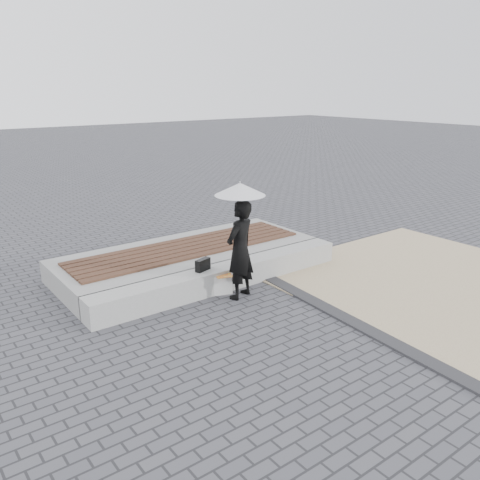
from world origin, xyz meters
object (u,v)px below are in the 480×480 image
woman (240,250)px  handbag (203,265)px  canvas_tote (222,284)px  seating_ledge (224,277)px  parasol (240,189)px

woman → handbag: woman is taller
woman → canvas_tote: woman is taller
woman → canvas_tote: (-0.16, 0.28, -0.66)m
handbag → canvas_tote: (0.23, -0.25, -0.33)m
woman → seating_ledge: bearing=-111.6°
canvas_tote → handbag: bearing=152.3°
handbag → canvas_tote: 0.47m
handbag → seating_ledge: bearing=-20.9°
handbag → canvas_tote: bearing=-64.2°
woman → handbag: bearing=-72.4°
seating_ledge → woman: 0.80m
seating_ledge → parasol: 1.71m
parasol → handbag: size_ratio=3.57×
seating_ledge → canvas_tote: (-0.19, -0.22, -0.03)m
canvas_tote → woman: bearing=-39.8°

